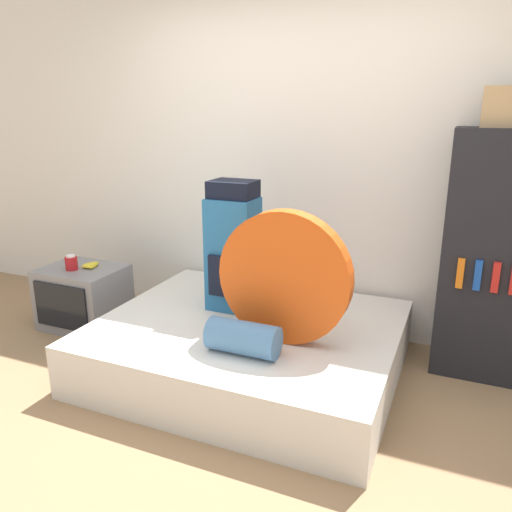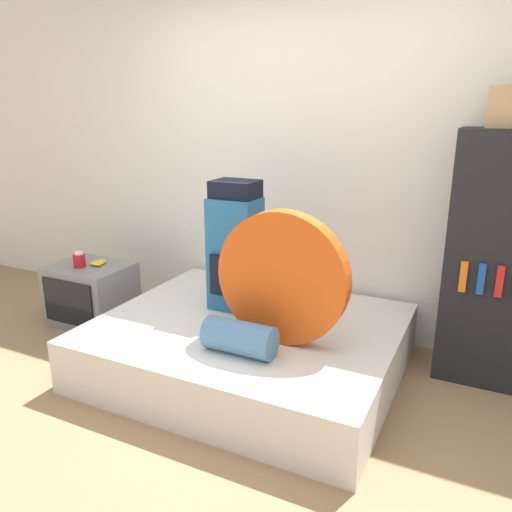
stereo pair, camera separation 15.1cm
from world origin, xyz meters
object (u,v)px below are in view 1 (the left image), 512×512
at_px(canister, 71,263).
at_px(bookshelf, 505,258).
at_px(backpack, 233,248).
at_px(tent_bag, 285,278).
at_px(sleeping_roll, 243,338).
at_px(television, 84,297).

relative_size(canister, bookshelf, 0.08).
relative_size(backpack, tent_bag, 1.11).
distance_m(backpack, sleeping_roll, 0.76).
relative_size(backpack, sleeping_roll, 2.15).
relative_size(sleeping_roll, bookshelf, 0.26).
bearing_deg(tent_bag, sleeping_roll, -121.46).
height_order(canister, bookshelf, bookshelf).
xyz_separation_m(television, canister, (-0.04, -0.05, 0.29)).
bearing_deg(tent_bag, television, 170.76).
bearing_deg(sleeping_roll, canister, 163.88).
bearing_deg(backpack, tent_bag, -34.86).
distance_m(television, bookshelf, 3.03).
bearing_deg(tent_bag, canister, 172.63).
bearing_deg(bookshelf, television, -171.02).
bearing_deg(television, bookshelf, 8.98).
bearing_deg(television, backpack, 2.39).
height_order(backpack, bookshelf, bookshelf).
xyz_separation_m(tent_bag, sleeping_roll, (-0.15, -0.25, -0.30)).
relative_size(sleeping_roll, television, 0.68).
relative_size(tent_bag, television, 1.30).
bearing_deg(backpack, bookshelf, 13.92).
bearing_deg(bookshelf, canister, -170.11).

